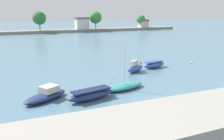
% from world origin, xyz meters
% --- Properties ---
extents(ground_plane, '(400.00, 400.00, 0.00)m').
position_xyz_m(ground_plane, '(0.00, 0.00, 0.00)').
color(ground_plane, slate).
extents(seawall_embankment, '(82.94, 5.59, 2.60)m').
position_xyz_m(seawall_embankment, '(0.00, -6.32, 1.30)').
color(seawall_embankment, gray).
rests_on(seawall_embankment, ground).
extents(moored_boat_0, '(5.49, 4.39, 1.43)m').
position_xyz_m(moored_boat_0, '(-11.05, 6.63, 0.51)').
color(moored_boat_0, navy).
rests_on(moored_boat_0, ground).
extents(moored_boat_1, '(5.53, 2.61, 1.14)m').
position_xyz_m(moored_boat_1, '(-6.68, 4.78, 0.55)').
color(moored_boat_1, navy).
rests_on(moored_boat_1, ground).
extents(moored_boat_2, '(5.64, 3.08, 5.27)m').
position_xyz_m(moored_boat_2, '(-1.89, 6.52, 0.38)').
color(moored_boat_2, teal).
rests_on(moored_boat_2, ground).
extents(moored_boat_3, '(3.85, 2.70, 1.83)m').
position_xyz_m(moored_boat_3, '(3.29, 13.47, 0.66)').
color(moored_boat_3, '#3856A8').
rests_on(moored_boat_3, ground).
extents(moored_boat_4, '(4.52, 2.09, 1.07)m').
position_xyz_m(moored_boat_4, '(7.56, 14.72, 0.52)').
color(moored_boat_4, '#3856A8').
rests_on(moored_boat_4, ground).
extents(mooring_buoy_2, '(0.32, 0.32, 0.32)m').
position_xyz_m(mooring_buoy_2, '(7.16, 18.52, 0.16)').
color(mooring_buoy_2, red).
rests_on(mooring_buoy_2, ground).
extents(mooring_buoy_3, '(0.35, 0.35, 0.35)m').
position_xyz_m(mooring_buoy_3, '(15.43, 14.86, 0.18)').
color(mooring_buoy_3, yellow).
rests_on(mooring_buoy_3, ground).
extents(distant_shoreline, '(129.17, 7.16, 9.03)m').
position_xyz_m(distant_shoreline, '(1.76, 88.33, 2.68)').
color(distant_shoreline, gray).
rests_on(distant_shoreline, ground).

